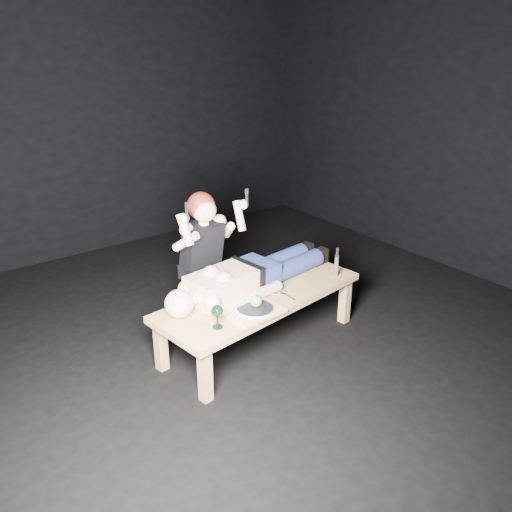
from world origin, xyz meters
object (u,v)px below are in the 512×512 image
at_px(lying_man, 253,271).
at_px(goblet, 217,317).
at_px(table, 260,319).
at_px(serving_tray, 255,312).
at_px(kneeling_woman, 197,258).
at_px(carving_knife, 337,262).

height_order(lying_man, goblet, lying_man).
distance_m(table, serving_tray, 0.39).
xyz_separation_m(lying_man, kneeling_woman, (-0.26, 0.41, 0.03)).
bearing_deg(goblet, table, 22.99).
bearing_deg(lying_man, table, -111.85).
height_order(serving_tray, goblet, goblet).
height_order(table, kneeling_woman, kneeling_woman).
bearing_deg(table, serving_tray, -141.45).
bearing_deg(goblet, lying_man, 32.27).
bearing_deg(lying_man, carving_knife, -30.05).
bearing_deg(kneeling_woman, serving_tray, -91.00).
height_order(lying_man, kneeling_woman, kneeling_woman).
relative_size(table, carving_knife, 6.59).
bearing_deg(kneeling_woman, lying_man, -58.74).
bearing_deg(lying_man, goblet, -154.55).
height_order(serving_tray, carving_knife, carving_knife).
bearing_deg(kneeling_woman, carving_knife, -38.28).
xyz_separation_m(table, kneeling_woman, (-0.22, 0.55, 0.39)).
height_order(kneeling_woman, carving_knife, kneeling_woman).
relative_size(lying_man, carving_knife, 6.68).
distance_m(kneeling_woman, goblet, 0.85).
bearing_deg(table, carving_knife, -18.51).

